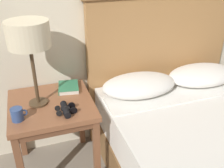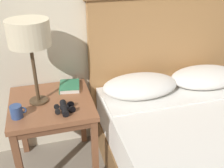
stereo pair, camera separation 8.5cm
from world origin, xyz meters
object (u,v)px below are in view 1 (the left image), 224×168
coffee_mug (17,114)px  table_lamp (28,36)px  bed (210,156)px  binoculars_pair (66,109)px  book_on_nightstand (68,87)px  nightstand (52,112)px

coffee_mug → table_lamp: bearing=49.7°
bed → table_lamp: size_ratio=3.20×
binoculars_pair → bed: bearing=-24.3°
table_lamp → bed: bearing=-28.5°
book_on_nightstand → coffee_mug: coffee_mug is taller
bed → book_on_nightstand: (-0.82, 0.72, 0.31)m
nightstand → binoculars_pair: bearing=-62.2°
book_on_nightstand → binoculars_pair: 0.32m
bed → binoculars_pair: (-0.89, 0.40, 0.32)m
binoculars_pair → coffee_mug: size_ratio=1.55×
bed → table_lamp: bed is taller
bed → table_lamp: (-1.06, 0.57, 0.78)m
table_lamp → book_on_nightstand: (0.24, 0.14, -0.47)m
nightstand → coffee_mug: (-0.22, -0.15, 0.12)m
table_lamp → binoculars_pair: 0.52m
bed → book_on_nightstand: bearing=138.9°
bed → table_lamp: 1.43m
table_lamp → binoculars_pair: table_lamp is taller
book_on_nightstand → coffee_mug: 0.48m
table_lamp → book_on_nightstand: 0.54m
bed → book_on_nightstand: size_ratio=8.80×
binoculars_pair → coffee_mug: (-0.30, 0.01, 0.02)m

